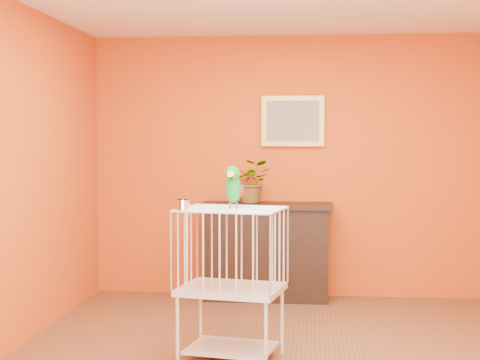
# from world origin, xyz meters

# --- Properties ---
(room_shell) EXTENTS (4.50, 4.50, 4.50)m
(room_shell) POSITION_xyz_m (0.00, 0.00, 1.58)
(room_shell) COLOR #C64412
(room_shell) RESTS_ON ground
(console_cabinet) EXTENTS (1.28, 0.46, 0.95)m
(console_cabinet) POSITION_xyz_m (-0.25, 2.03, 0.47)
(console_cabinet) COLOR black
(console_cabinet) RESTS_ON ground
(potted_plant) EXTENTS (0.40, 0.44, 0.33)m
(potted_plant) POSITION_xyz_m (-0.39, 2.00, 1.11)
(potted_plant) COLOR #26722D
(potted_plant) RESTS_ON console_cabinet
(framed_picture) EXTENTS (0.62, 0.04, 0.50)m
(framed_picture) POSITION_xyz_m (0.00, 2.22, 1.75)
(framed_picture) COLOR #B49940
(framed_picture) RESTS_ON room_shell
(birdcage) EXTENTS (0.78, 0.65, 1.08)m
(birdcage) POSITION_xyz_m (-0.37, 0.01, 0.56)
(birdcage) COLOR silver
(birdcage) RESTS_ON ground
(feed_cup) EXTENTS (0.10, 0.10, 0.07)m
(feed_cup) POSITION_xyz_m (-0.68, -0.16, 1.12)
(feed_cup) COLOR silver
(feed_cup) RESTS_ON birdcage
(parrot) EXTENTS (0.15, 0.27, 0.30)m
(parrot) POSITION_xyz_m (-0.36, 0.05, 1.23)
(parrot) COLOR #59544C
(parrot) RESTS_ON birdcage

